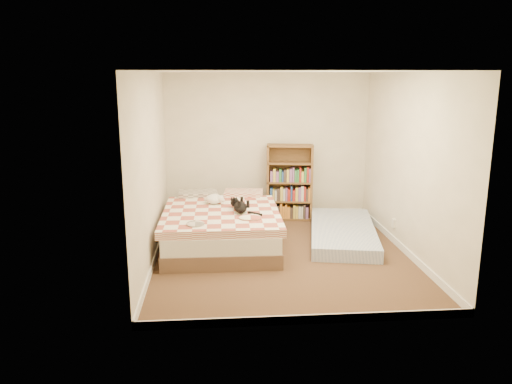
{
  "coord_description": "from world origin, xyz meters",
  "views": [
    {
      "loc": [
        -0.89,
        -6.55,
        2.46
      ],
      "look_at": [
        -0.34,
        0.3,
        0.84
      ],
      "focal_mm": 35.0,
      "sensor_mm": 36.0,
      "label": 1
    }
  ],
  "objects": [
    {
      "name": "white_dog",
      "position": [
        -0.93,
        0.85,
        0.61
      ],
      "size": [
        0.3,
        0.32,
        0.14
      ],
      "rotation": [
        0.0,
        0.0,
        0.13
      ],
      "color": "white",
      "rests_on": "bed"
    },
    {
      "name": "room",
      "position": [
        0.0,
        0.0,
        1.2
      ],
      "size": [
        3.51,
        4.01,
        2.51
      ],
      "color": "#42271C",
      "rests_on": "ground"
    },
    {
      "name": "bed",
      "position": [
        -0.83,
        0.6,
        0.28
      ],
      "size": [
        1.68,
        2.28,
        0.6
      ],
      "rotation": [
        0.0,
        0.0,
        -0.01
      ],
      "color": "brown",
      "rests_on": "room"
    },
    {
      "name": "floor_mattress",
      "position": [
        1.03,
        0.65,
        0.1
      ],
      "size": [
        1.34,
        2.26,
        0.19
      ],
      "primitive_type": "cube",
      "rotation": [
        0.0,
        0.0,
        -0.19
      ],
      "color": "#6A83B0",
      "rests_on": "room"
    },
    {
      "name": "bookshelf",
      "position": [
        0.36,
        1.79,
        0.5
      ],
      "size": [
        0.82,
        0.37,
        1.31
      ],
      "rotation": [
        0.0,
        0.0,
        -0.14
      ],
      "color": "brown",
      "rests_on": "room"
    },
    {
      "name": "black_cat",
      "position": [
        -0.55,
        0.39,
        0.61
      ],
      "size": [
        0.32,
        0.72,
        0.16
      ],
      "rotation": [
        0.0,
        0.0,
        0.31
      ],
      "color": "black",
      "rests_on": "bed"
    }
  ]
}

